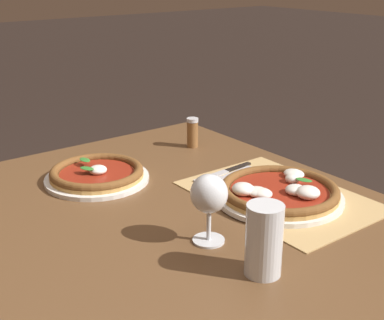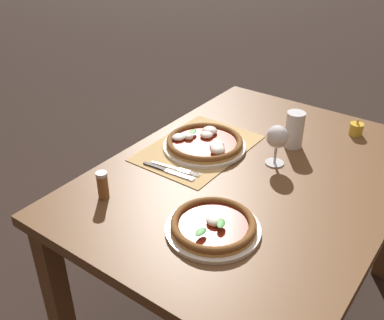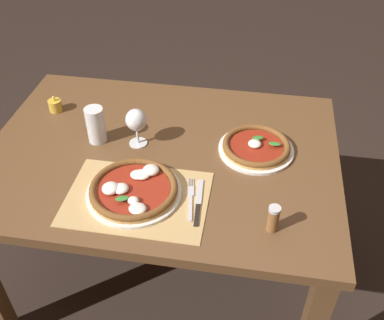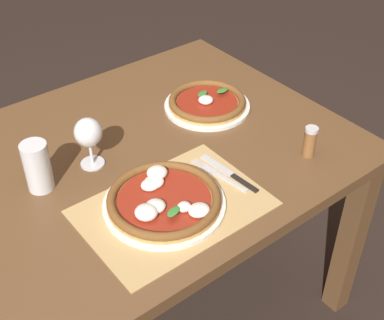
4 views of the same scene
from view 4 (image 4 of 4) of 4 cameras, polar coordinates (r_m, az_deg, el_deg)
ground_plane at (r=2.12m, az=-5.36°, el=-15.67°), size 24.00×24.00×0.00m
dining_table at (r=1.65m, az=-6.64°, el=-2.34°), size 1.34×0.97×0.74m
paper_placemat at (r=1.41m, az=-2.04°, el=-5.09°), size 0.48×0.34×0.00m
pizza_near at (r=1.40m, az=-3.03°, el=-4.29°), size 0.32×0.32×0.05m
pizza_far at (r=1.79m, az=1.62°, el=6.11°), size 0.29×0.29×0.05m
wine_glass at (r=1.52m, az=-10.99°, el=2.71°), size 0.08×0.08×0.16m
pint_glass at (r=1.49m, az=-16.15°, el=-0.77°), size 0.07×0.07×0.15m
fork at (r=1.51m, az=2.88°, el=-1.60°), size 0.05×0.20×0.00m
knife at (r=1.51m, az=3.96°, el=-1.39°), size 0.03×0.22×0.01m
pepper_shaker at (r=1.59m, az=12.46°, el=1.94°), size 0.04×0.04×0.10m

